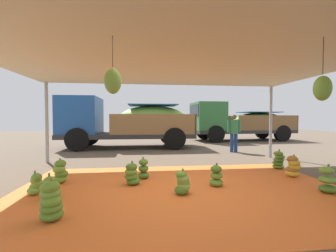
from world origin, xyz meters
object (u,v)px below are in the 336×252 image
(cargo_truck_main, at_px, (126,121))
(cargo_truck_far, at_px, (238,122))
(banana_bunch_10, at_px, (36,184))
(banana_bunch_11, at_px, (328,181))
(banana_bunch_0, at_px, (293,167))
(worker_0, at_px, (234,130))
(banana_bunch_2, at_px, (60,172))
(banana_bunch_5, at_px, (50,189))
(banana_bunch_7, at_px, (216,176))
(banana_bunch_3, at_px, (51,202))
(banana_bunch_9, at_px, (183,183))
(banana_bunch_12, at_px, (278,161))
(banana_bunch_1, at_px, (143,169))
(banana_bunch_4, at_px, (132,175))

(cargo_truck_main, distance_m, cargo_truck_far, 7.44)
(banana_bunch_10, xyz_separation_m, banana_bunch_11, (5.40, -0.53, 0.04))
(banana_bunch_0, distance_m, worker_0, 4.12)
(banana_bunch_2, distance_m, cargo_truck_far, 11.87)
(banana_bunch_11, bearing_deg, banana_bunch_5, 177.50)
(banana_bunch_7, height_order, worker_0, worker_0)
(banana_bunch_2, relative_size, banana_bunch_11, 1.00)
(banana_bunch_3, height_order, banana_bunch_7, banana_bunch_3)
(banana_bunch_5, relative_size, banana_bunch_7, 0.97)
(banana_bunch_2, relative_size, banana_bunch_9, 1.13)
(banana_bunch_12, bearing_deg, banana_bunch_7, -149.04)
(cargo_truck_main, xyz_separation_m, cargo_truck_far, (6.90, 2.78, -0.06))
(banana_bunch_1, relative_size, banana_bunch_5, 1.09)
(banana_bunch_3, bearing_deg, cargo_truck_far, 55.30)
(banana_bunch_4, height_order, banana_bunch_11, banana_bunch_11)
(cargo_truck_main, bearing_deg, banana_bunch_1, -82.34)
(banana_bunch_12, height_order, cargo_truck_far, cargo_truck_far)
(cargo_truck_main, bearing_deg, banana_bunch_3, -93.48)
(cargo_truck_main, bearing_deg, cargo_truck_far, 21.92)
(banana_bunch_11, xyz_separation_m, banana_bunch_12, (0.29, 1.99, 0.01))
(banana_bunch_10, distance_m, banana_bunch_12, 5.87)
(banana_bunch_12, bearing_deg, banana_bunch_10, -165.69)
(banana_bunch_9, bearing_deg, banana_bunch_4, 144.43)
(banana_bunch_3, height_order, banana_bunch_12, banana_bunch_3)
(banana_bunch_3, bearing_deg, cargo_truck_main, 86.52)
(banana_bunch_2, xyz_separation_m, banana_bunch_10, (-0.19, -0.70, -0.05))
(cargo_truck_main, bearing_deg, banana_bunch_0, -54.70)
(banana_bunch_10, bearing_deg, worker_0, 39.01)
(banana_bunch_5, bearing_deg, banana_bunch_7, 7.87)
(banana_bunch_5, height_order, banana_bunch_12, banana_bunch_12)
(cargo_truck_main, bearing_deg, banana_bunch_5, -96.54)
(banana_bunch_5, bearing_deg, banana_bunch_3, -68.67)
(banana_bunch_12, xyz_separation_m, cargo_truck_far, (2.39, 8.05, 0.97))
(banana_bunch_0, xyz_separation_m, banana_bunch_1, (-3.55, 0.26, -0.03))
(banana_bunch_9, bearing_deg, banana_bunch_11, -4.96)
(banana_bunch_7, height_order, banana_bunch_12, banana_bunch_12)
(banana_bunch_0, height_order, banana_bunch_7, banana_bunch_0)
(banana_bunch_1, bearing_deg, banana_bunch_9, -58.70)
(banana_bunch_0, xyz_separation_m, banana_bunch_3, (-4.82, -1.76, 0.02))
(banana_bunch_10, height_order, worker_0, worker_0)
(banana_bunch_1, bearing_deg, banana_bunch_10, -156.35)
(banana_bunch_3, bearing_deg, worker_0, 49.00)
(banana_bunch_4, bearing_deg, banana_bunch_12, 15.09)
(banana_bunch_7, bearing_deg, banana_bunch_4, 171.10)
(banana_bunch_11, bearing_deg, banana_bunch_12, 81.62)
(banana_bunch_3, xyz_separation_m, banana_bunch_10, (-0.70, 1.15, -0.07))
(banana_bunch_9, xyz_separation_m, worker_0, (3.08, 4.96, 0.71))
(banana_bunch_7, height_order, banana_bunch_10, banana_bunch_7)
(banana_bunch_2, distance_m, banana_bunch_3, 1.92)
(cargo_truck_far, xyz_separation_m, worker_0, (-2.32, -4.84, -0.29))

